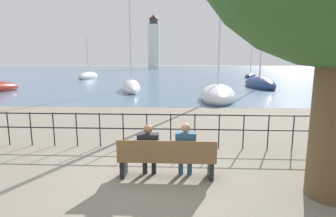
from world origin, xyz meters
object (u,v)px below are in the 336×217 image
Objects in this scene: sailboat_0 at (89,77)px; sailboat_4 at (250,76)px; park_bench at (167,159)px; seated_person_right at (186,148)px; seated_person_left at (148,148)px; sailboat_5 at (259,84)px; sailboat_2 at (131,87)px; sailboat_1 at (218,94)px; harbor_lighthouse at (154,44)px.

sailboat_4 is at bearing 12.84° from sailboat_0.
park_bench is 1.73× the size of seated_person_right.
sailboat_4 is (13.21, 44.52, -0.16)m from park_bench.
seated_person_left is 0.15× the size of sailboat_5.
sailboat_2 reaches higher than sailboat_4.
sailboat_1 is at bearing 75.93° from seated_person_left.
seated_person_right is 0.15× the size of sailboat_5.
harbor_lighthouse is (-12.94, 125.47, 11.42)m from seated_person_left.
park_bench is 126.79m from harbor_lighthouse.
seated_person_right is at bearing -0.08° from seated_person_left.
seated_person_left is 25.02m from sailboat_5.
park_bench is at bearing -95.21° from sailboat_1.
harbor_lighthouse reaches higher than sailboat_2.
seated_person_left is at bearing -112.36° from sailboat_5.
sailboat_4 reaches higher than park_bench.
sailboat_1 is 11.46m from sailboat_5.
harbor_lighthouse is at bearing 105.38° from sailboat_1.
sailboat_5 is at bearing -78.19° from sailboat_4.
sailboat_5 reaches higher than seated_person_left.
seated_person_left is 0.05× the size of harbor_lighthouse.
harbor_lighthouse reaches higher than sailboat_0.
seated_person_right is 13.63m from sailboat_1.
sailboat_0 is at bearing -146.67° from sailboat_4.
sailboat_2 is at bearing 101.92° from seated_person_left.
sailboat_0 is at bearing 145.66° from sailboat_5.
seated_person_right is at bearing -82.35° from sailboat_4.
seated_person_right is 19.72m from sailboat_2.
seated_person_left is 0.11× the size of sailboat_1.
sailboat_0 is at bearing 112.34° from seated_person_right.
seated_person_left reaches higher than park_bench.
seated_person_left is 0.09× the size of sailboat_2.
park_bench is 0.17× the size of sailboat_2.
sailboat_0 reaches higher than seated_person_left.
sailboat_2 is 1.60× the size of sailboat_4.
seated_person_left is 126.65m from harbor_lighthouse.
harbor_lighthouse is (-13.35, 125.55, 11.64)m from park_bench.
sailboat_2 reaches higher than sailboat_0.
sailboat_5 is (24.57, -16.24, 0.00)m from sailboat_0.
sailboat_4 is (10.27, 31.04, -0.05)m from sailboat_1.
sailboat_0 is 0.30× the size of harbor_lighthouse.
park_bench is at bearing -83.93° from harbor_lighthouse.
park_bench is at bearing -10.93° from seated_person_left.
sailboat_1 is (18.77, -26.12, -0.02)m from sailboat_0.
sailboat_5 is at bearing -77.80° from harbor_lighthouse.
sailboat_0 reaches higher than park_bench.
park_bench is 0.27× the size of sailboat_0.
seated_person_left is 42.42m from sailboat_0.
seated_person_right is 126.73m from harbor_lighthouse.
sailboat_5 is at bearing 68.52° from seated_person_left.
sailboat_5 is (13.19, 4.16, -0.02)m from sailboat_2.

